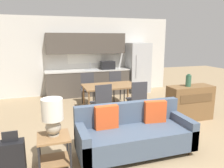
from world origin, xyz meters
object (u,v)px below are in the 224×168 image
(couch, at_px, (133,134))
(dining_chair_far_left, at_px, (88,87))
(dining_chair_near_left, at_px, (102,101))
(refrigerator, at_px, (138,68))
(suitcase, at_px, (12,157))
(side_table, at_px, (54,146))
(vase, at_px, (188,81))
(dining_chair_near_right, at_px, (137,98))
(dining_table, at_px, (110,87))
(credenza, at_px, (190,103))
(dining_chair_far_right, at_px, (116,85))
(table_lamp, at_px, (53,114))

(couch, relative_size, dining_chair_far_left, 2.09)
(dining_chair_near_left, bearing_deg, couch, 90.35)
(refrigerator, height_order, suitcase, refrigerator)
(side_table, relative_size, vase, 1.72)
(dining_chair_far_left, relative_size, dining_chair_near_right, 1.00)
(couch, distance_m, suitcase, 1.95)
(refrigerator, bearing_deg, suitcase, -133.32)
(dining_table, distance_m, side_table, 2.89)
(couch, relative_size, suitcase, 2.96)
(refrigerator, distance_m, dining_chair_near_left, 3.40)
(credenza, distance_m, vase, 0.57)
(dining_table, distance_m, suitcase, 3.26)
(dining_chair_far_right, relative_size, dining_chair_near_right, 1.00)
(couch, relative_size, table_lamp, 3.38)
(dining_table, relative_size, vase, 4.89)
(vase, bearing_deg, dining_chair_near_right, 156.21)
(vase, bearing_deg, credenza, 8.64)
(couch, height_order, dining_chair_far_right, dining_chair_far_right)
(dining_chair_far_right, bearing_deg, side_table, -124.58)
(dining_chair_far_right, distance_m, dining_chair_near_right, 1.60)
(refrigerator, xyz_separation_m, vase, (-0.09, -3.07, 0.08))
(credenza, bearing_deg, couch, -151.58)
(refrigerator, distance_m, table_lamp, 5.30)
(vase, bearing_deg, suitcase, -164.23)
(dining_chair_far_right, bearing_deg, credenza, -60.85)
(side_table, xyz_separation_m, dining_chair_far_left, (1.19, 3.12, 0.18))
(refrigerator, bearing_deg, table_lamp, -128.60)
(refrigerator, bearing_deg, side_table, -128.45)
(dining_table, distance_m, dining_chair_far_right, 0.96)
(suitcase, bearing_deg, credenza, 15.60)
(table_lamp, relative_size, dining_chair_near_right, 0.62)
(table_lamp, height_order, dining_chair_far_right, table_lamp)
(credenza, distance_m, dining_chair_far_right, 2.39)
(table_lamp, height_order, suitcase, table_lamp)
(dining_table, xyz_separation_m, dining_chair_far_left, (-0.46, 0.78, -0.13))
(dining_table, xyz_separation_m, dining_chair_near_right, (0.47, -0.76, -0.13))
(suitcase, bearing_deg, dining_chair_near_left, 40.52)
(dining_table, xyz_separation_m, couch, (-0.30, -2.30, -0.31))
(dining_chair_far_right, bearing_deg, vase, -63.08)
(dining_chair_far_left, distance_m, dining_chair_near_right, 1.80)
(dining_table, relative_size, table_lamp, 2.52)
(dining_chair_near_right, bearing_deg, refrigerator, -112.20)
(table_lamp, bearing_deg, dining_chair_near_left, 52.17)
(dining_table, relative_size, couch, 0.74)
(dining_table, xyz_separation_m, credenza, (1.67, -1.23, -0.24))
(refrigerator, distance_m, dining_chair_near_right, 2.87)
(side_table, distance_m, table_lamp, 0.51)
(dining_chair_far_right, height_order, dining_chair_near_left, same)
(side_table, bearing_deg, dining_chair_far_right, 56.35)
(side_table, bearing_deg, refrigerator, 51.55)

